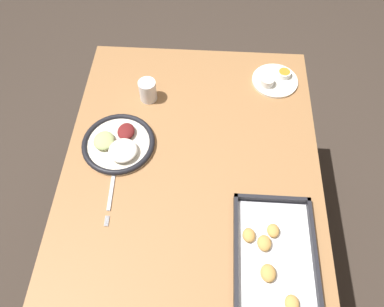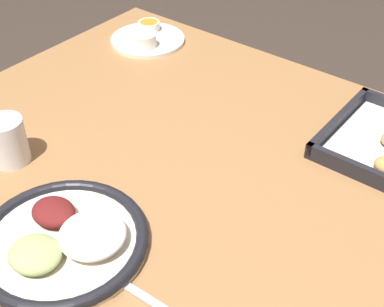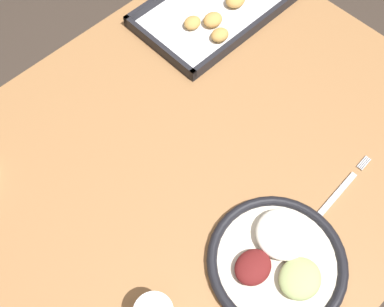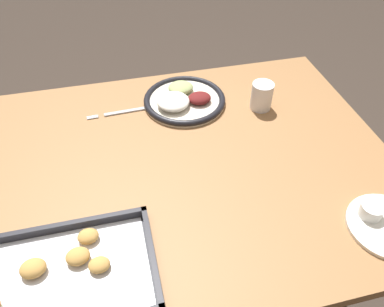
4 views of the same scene
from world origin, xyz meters
TOP-DOWN VIEW (x-y plane):
  - ground_plane at (0.00, 0.00)m, footprint 8.00×8.00m
  - dining_table at (0.00, 0.00)m, footprint 1.13×0.89m
  - dinner_plate at (-0.05, -0.26)m, footprint 0.26×0.26m
  - fork at (0.13, -0.26)m, footprint 0.22×0.02m
  - saucer_plate at (-0.40, 0.31)m, footprint 0.18×0.18m
  - baking_tray at (0.33, 0.26)m, footprint 0.40×0.25m
  - drinking_cup at (-0.28, -0.19)m, footprint 0.07×0.07m

SIDE VIEW (x-z plane):
  - ground_plane at x=0.00m, z-range 0.00..0.00m
  - dining_table at x=0.00m, z-range 0.27..1.04m
  - fork at x=0.13m, z-range 0.77..0.77m
  - baking_tray at x=0.33m, z-range 0.76..0.80m
  - saucer_plate at x=-0.40m, z-range 0.76..0.80m
  - dinner_plate at x=-0.05m, z-range 0.76..0.80m
  - drinking_cup at x=-0.28m, z-range 0.77..0.85m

